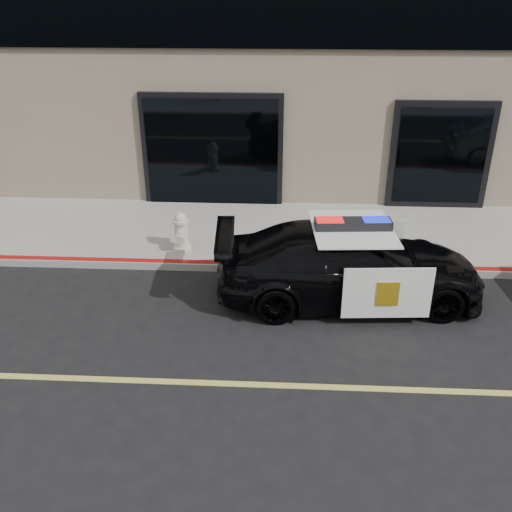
{
  "coord_description": "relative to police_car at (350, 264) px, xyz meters",
  "views": [
    {
      "loc": [
        0.79,
        -6.57,
        5.36
      ],
      "look_at": [
        0.32,
        2.2,
        1.0
      ],
      "focal_mm": 40.0,
      "sensor_mm": 36.0,
      "label": 1
    }
  ],
  "objects": [
    {
      "name": "sidewalk_n",
      "position": [
        -1.98,
        2.68,
        -0.63
      ],
      "size": [
        60.0,
        3.5,
        0.15
      ],
      "primitive_type": "cube",
      "color": "gray",
      "rests_on": "ground"
    },
    {
      "name": "police_car",
      "position": [
        0.0,
        0.0,
        0.0
      ],
      "size": [
        2.6,
        5.04,
        1.56
      ],
      "color": "black",
      "rests_on": "ground"
    },
    {
      "name": "fire_hydrant",
      "position": [
        -3.32,
        1.56,
        -0.15
      ],
      "size": [
        0.38,
        0.53,
        0.85
      ],
      "color": "beige",
      "rests_on": "sidewalk_n"
    },
    {
      "name": "ground",
      "position": [
        -1.98,
        -2.57,
        -0.7
      ],
      "size": [
        120.0,
        120.0,
        0.0
      ],
      "primitive_type": "plane",
      "color": "black",
      "rests_on": "ground"
    }
  ]
}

